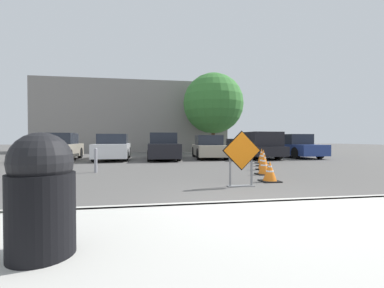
{
  "coord_description": "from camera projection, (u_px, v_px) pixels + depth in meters",
  "views": [
    {
      "loc": [
        -1.84,
        -4.15,
        1.2
      ],
      "look_at": [
        0.42,
        9.71,
        0.93
      ],
      "focal_mm": 24.0,
      "sensor_mm": 36.0,
      "label": 1
    }
  ],
  "objects": [
    {
      "name": "traffic_cone_fifth",
      "position": [
        262.0,
        156.0,
        12.72
      ],
      "size": [
        0.52,
        0.52,
        0.74
      ],
      "color": "black",
      "rests_on": "ground_plane"
    },
    {
      "name": "traffic_cone_third",
      "position": [
        262.0,
        161.0,
        10.05
      ],
      "size": [
        0.42,
        0.42,
        0.74
      ],
      "color": "black",
      "rests_on": "ground_plane"
    },
    {
      "name": "traffic_cone_second",
      "position": [
        264.0,
        165.0,
        8.7
      ],
      "size": [
        0.5,
        0.5,
        0.63
      ],
      "color": "black",
      "rests_on": "ground_plane"
    },
    {
      "name": "pickup_truck",
      "position": [
        255.0,
        146.0,
        16.25
      ],
      "size": [
        2.23,
        5.33,
        1.63
      ],
      "rotation": [
        0.0,
        0.0,
        3.19
      ],
      "color": "black",
      "rests_on": "ground_plane"
    },
    {
      "name": "trash_bin",
      "position": [
        42.0,
        194.0,
        2.34
      ],
      "size": [
        0.57,
        0.57,
        1.12
      ],
      "color": "black",
      "rests_on": "sidewalk_strip"
    },
    {
      "name": "parked_car_fifth",
      "position": [
        294.0,
        147.0,
        17.06
      ],
      "size": [
        1.96,
        4.71,
        1.52
      ],
      "rotation": [
        0.0,
        0.0,
        3.17
      ],
      "color": "navy",
      "rests_on": "ground_plane"
    },
    {
      "name": "parked_car_third",
      "position": [
        163.0,
        147.0,
        15.32
      ],
      "size": [
        1.81,
        4.5,
        1.57
      ],
      "rotation": [
        0.0,
        0.0,
        3.14
      ],
      "color": "black",
      "rests_on": "ground_plane"
    },
    {
      "name": "parked_car_nearest",
      "position": [
        60.0,
        148.0,
        14.51
      ],
      "size": [
        2.0,
        4.46,
        1.54
      ],
      "rotation": [
        0.0,
        0.0,
        3.2
      ],
      "color": "#A39984",
      "rests_on": "ground_plane"
    },
    {
      "name": "street_tree_behind_lot",
      "position": [
        213.0,
        104.0,
        21.71
      ],
      "size": [
        5.08,
        5.08,
        6.77
      ],
      "color": "#513823",
      "rests_on": "ground_plane"
    },
    {
      "name": "parked_car_fourth",
      "position": [
        209.0,
        148.0,
        16.22
      ],
      "size": [
        2.03,
        4.46,
        1.45
      ],
      "rotation": [
        0.0,
        0.0,
        3.07
      ],
      "color": "#A39984",
      "rests_on": "ground_plane"
    },
    {
      "name": "curb_lip",
      "position": [
        259.0,
        205.0,
        4.41
      ],
      "size": [
        29.64,
        0.2,
        0.14
      ],
      "color": "beige",
      "rests_on": "ground_plane"
    },
    {
      "name": "parked_car_second",
      "position": [
        113.0,
        148.0,
        15.0
      ],
      "size": [
        1.98,
        4.43,
        1.5
      ],
      "rotation": [
        0.0,
        0.0,
        3.18
      ],
      "color": "silver",
      "rests_on": "ground_plane"
    },
    {
      "name": "ground_plane",
      "position": [
        184.0,
        161.0,
        14.28
      ],
      "size": [
        96.0,
        96.0,
        0.0
      ],
      "primitive_type": "plane",
      "color": "#565451"
    },
    {
      "name": "sidewalk_strip",
      "position": [
        307.0,
        234.0,
        3.05
      ],
      "size": [
        29.64,
        2.76,
        0.14
      ],
      "color": "beige",
      "rests_on": "ground_plane"
    },
    {
      "name": "bollard_nearest",
      "position": [
        96.0,
        159.0,
        9.21
      ],
      "size": [
        0.12,
        0.12,
        0.89
      ],
      "color": "gray",
      "rests_on": "ground_plane"
    },
    {
      "name": "road_closed_sign",
      "position": [
        242.0,
        156.0,
        6.47
      ],
      "size": [
        1.0,
        0.2,
        1.42
      ],
      "color": "black",
      "rests_on": "ground_plane"
    },
    {
      "name": "building_facade_backdrop",
      "position": [
        135.0,
        118.0,
        25.53
      ],
      "size": [
        17.52,
        5.0,
        6.59
      ],
      "color": "gray",
      "rests_on": "ground_plane"
    },
    {
      "name": "bollard_second",
      "position": [
        44.0,
        158.0,
        8.93
      ],
      "size": [
        0.12,
        0.12,
        1.06
      ],
      "color": "gray",
      "rests_on": "ground_plane"
    },
    {
      "name": "traffic_cone_fourth",
      "position": [
        263.0,
        158.0,
        11.39
      ],
      "size": [
        0.52,
        0.52,
        0.74
      ],
      "color": "black",
      "rests_on": "ground_plane"
    },
    {
      "name": "traffic_cone_nearest",
      "position": [
        270.0,
        172.0,
        7.24
      ],
      "size": [
        0.51,
        0.51,
        0.58
      ],
      "color": "black",
      "rests_on": "ground_plane"
    }
  ]
}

